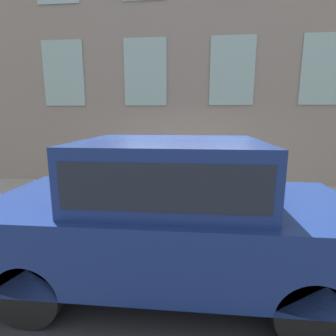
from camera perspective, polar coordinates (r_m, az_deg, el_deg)
The scene contains 5 objects.
ground_plane at distance 4.93m, azimuth 3.13°, elevation -13.67°, with size 80.00×80.00×0.00m, color #2D2D30.
sidewalk at distance 6.28m, azimuth 3.70°, elevation -7.33°, with size 2.97×60.00×0.16m.
fire_hydrant at distance 5.38m, azimuth -2.63°, elevation -5.13°, with size 0.34×0.45×0.79m.
person at distance 5.40m, azimuth 2.61°, elevation 0.75°, with size 0.38×0.25×1.56m.
parked_car_navy_near at distance 3.22m, azimuth 0.55°, elevation -8.80°, with size 1.88×4.28×1.80m.
Camera 1 is at (-4.47, -0.16, 2.07)m, focal length 28.00 mm.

